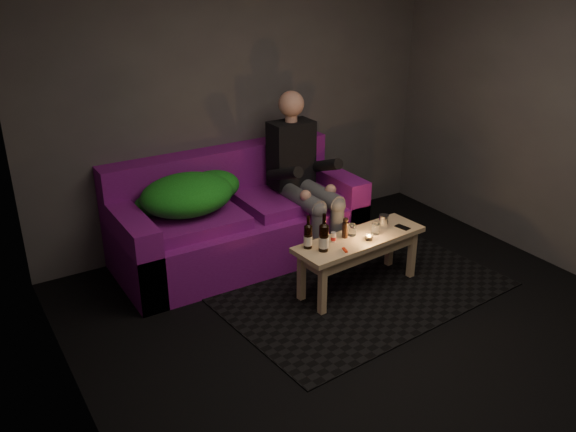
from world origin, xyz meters
name	(u,v)px	position (x,y,z in m)	size (l,w,h in m)	color
floor	(396,348)	(0.00, 0.00, 0.00)	(4.50, 4.50, 0.00)	black
room	(366,102)	(0.00, 0.47, 1.64)	(4.50, 4.50, 4.50)	silver
rug	(354,285)	(0.27, 0.85, 0.01)	(2.27, 1.65, 0.01)	black
sofa	(236,222)	(-0.30, 1.82, 0.34)	(2.16, 0.97, 0.93)	#7A107C
green_blanket	(191,194)	(-0.72, 1.81, 0.70)	(0.95, 0.65, 0.32)	#167715
person	(302,173)	(0.27, 1.65, 0.75)	(0.39, 0.89, 1.44)	black
coffee_table	(359,246)	(0.27, 0.80, 0.38)	(1.16, 0.45, 0.46)	#DAB280
beer_bottle_a	(308,236)	(-0.18, 0.86, 0.56)	(0.07, 0.07, 0.26)	black
beer_bottle_b	(324,237)	(-0.11, 0.76, 0.57)	(0.08, 0.08, 0.30)	black
salt_shaker	(333,237)	(0.04, 0.84, 0.50)	(0.04, 0.04, 0.08)	silver
pepper_mill	(345,230)	(0.17, 0.86, 0.53)	(0.05, 0.05, 0.13)	black
tumbler_back	(351,230)	(0.24, 0.87, 0.51)	(0.08, 0.08, 0.09)	white
tealight	(369,237)	(0.30, 0.72, 0.49)	(0.06, 0.06, 0.04)	white
tumbler_front	(376,229)	(0.42, 0.78, 0.51)	(0.07, 0.07, 0.09)	white
steel_cup	(384,221)	(0.55, 0.85, 0.52)	(0.08, 0.08, 0.11)	silver
smartphone	(402,227)	(0.68, 0.76, 0.47)	(0.06, 0.12, 0.01)	black
red_lighter	(345,250)	(0.03, 0.67, 0.47)	(0.02, 0.07, 0.01)	red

